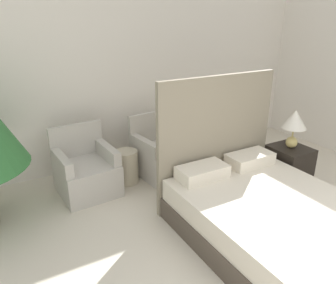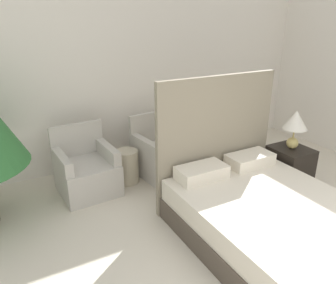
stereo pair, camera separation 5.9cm
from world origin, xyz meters
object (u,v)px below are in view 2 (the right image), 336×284
at_px(armchair_near_window_left, 87,173).
at_px(armchair_near_window_right, 162,156).
at_px(nightstand, 289,168).
at_px(bed, 276,220).
at_px(table_lamp, 295,123).
at_px(side_table, 127,166).

bearing_deg(armchair_near_window_left, armchair_near_window_right, -3.28).
distance_m(armchair_near_window_right, nightstand, 1.70).
height_order(bed, nightstand, bed).
xyz_separation_m(bed, table_lamp, (1.02, 0.77, 0.61)).
bearing_deg(bed, side_table, 111.55).
relative_size(bed, table_lamp, 4.55).
bearing_deg(table_lamp, bed, -142.88).
xyz_separation_m(armchair_near_window_right, side_table, (-0.54, -0.01, -0.03)).
height_order(table_lamp, side_table, table_lamp).
relative_size(armchair_near_window_right, nightstand, 1.51).
height_order(armchair_near_window_left, table_lamp, table_lamp).
bearing_deg(side_table, table_lamp, -32.78).
bearing_deg(armchair_near_window_right, bed, -90.17).
bearing_deg(nightstand, bed, -143.04).
height_order(armchair_near_window_right, side_table, armchair_near_window_right).
bearing_deg(armchair_near_window_left, side_table, -4.31).
bearing_deg(bed, nightstand, 36.96).
distance_m(armchair_near_window_right, side_table, 0.54).
height_order(bed, table_lamp, bed).
height_order(armchair_near_window_right, nightstand, armchair_near_window_right).
xyz_separation_m(bed, side_table, (-0.76, 1.92, -0.06)).
bearing_deg(armchair_near_window_right, nightstand, -49.65).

